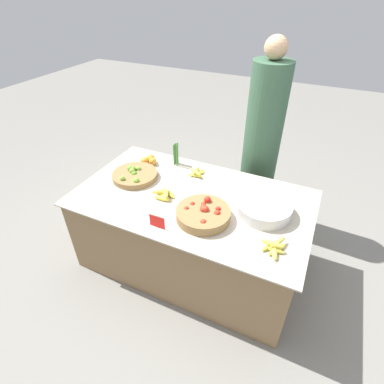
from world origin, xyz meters
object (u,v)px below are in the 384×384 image
(lime_bowl, at_px, (135,175))
(metal_bowl, at_px, (264,208))
(vendor_person, at_px, (261,147))
(price_sign, at_px, (157,222))
(tomato_basket, at_px, (203,214))

(lime_bowl, xyz_separation_m, metal_bowl, (1.09, 0.00, 0.02))
(metal_bowl, bearing_deg, vendor_person, 106.67)
(metal_bowl, relative_size, price_sign, 3.41)
(tomato_basket, height_order, price_sign, tomato_basket)
(price_sign, bearing_deg, lime_bowl, 136.81)
(vendor_person, bearing_deg, tomato_basket, -97.50)
(lime_bowl, bearing_deg, tomato_basket, -17.71)
(metal_bowl, relative_size, vendor_person, 0.23)
(lime_bowl, relative_size, vendor_person, 0.22)
(lime_bowl, xyz_separation_m, tomato_basket, (0.73, -0.23, 0.01))
(lime_bowl, height_order, metal_bowl, metal_bowl)
(tomato_basket, relative_size, vendor_person, 0.22)
(metal_bowl, bearing_deg, tomato_basket, -147.17)
(metal_bowl, xyz_separation_m, price_sign, (-0.61, -0.45, 0.00))
(lime_bowl, height_order, vendor_person, vendor_person)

